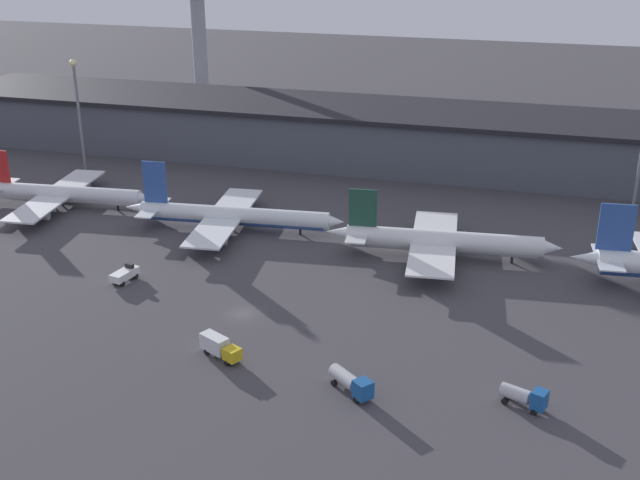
{
  "coord_description": "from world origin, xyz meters",
  "views": [
    {
      "loc": [
        43.06,
        -108.54,
        61.82
      ],
      "look_at": [
        7.7,
        19.64,
        6.0
      ],
      "focal_mm": 45.0,
      "sensor_mm": 36.0,
      "label": 1
    }
  ],
  "objects_px": {
    "airplane_2": "(441,241)",
    "service_vehicle_2": "(525,396)",
    "service_vehicle_1": "(125,274)",
    "service_vehicle_0": "(219,346)",
    "service_vehicle_3": "(351,382)",
    "control_tower": "(199,31)",
    "airplane_0": "(62,194)",
    "airplane_1": "(231,216)"
  },
  "relations": [
    {
      "from": "service_vehicle_2",
      "to": "airplane_0",
      "type": "bearing_deg",
      "value": 173.87
    },
    {
      "from": "service_vehicle_1",
      "to": "airplane_1",
      "type": "bearing_deg",
      "value": -6.29
    },
    {
      "from": "service_vehicle_0",
      "to": "control_tower",
      "type": "height_order",
      "value": "control_tower"
    },
    {
      "from": "airplane_1",
      "to": "airplane_2",
      "type": "distance_m",
      "value": 43.23
    },
    {
      "from": "airplane_0",
      "to": "service_vehicle_1",
      "type": "xyz_separation_m",
      "value": [
        31.53,
        -30.51,
        -1.71
      ]
    },
    {
      "from": "airplane_2",
      "to": "service_vehicle_2",
      "type": "bearing_deg",
      "value": -74.78
    },
    {
      "from": "airplane_2",
      "to": "control_tower",
      "type": "xyz_separation_m",
      "value": [
        -87.73,
        92.81,
        22.63
      ]
    },
    {
      "from": "airplane_1",
      "to": "service_vehicle_1",
      "type": "bearing_deg",
      "value": -114.12
    },
    {
      "from": "control_tower",
      "to": "airplane_0",
      "type": "bearing_deg",
      "value": -87.58
    },
    {
      "from": "service_vehicle_1",
      "to": "service_vehicle_3",
      "type": "relative_size",
      "value": 0.82
    },
    {
      "from": "airplane_2",
      "to": "service_vehicle_1",
      "type": "bearing_deg",
      "value": -160.04
    },
    {
      "from": "airplane_0",
      "to": "control_tower",
      "type": "relative_size",
      "value": 0.94
    },
    {
      "from": "airplane_0",
      "to": "service_vehicle_3",
      "type": "distance_m",
      "value": 95.37
    },
    {
      "from": "service_vehicle_0",
      "to": "service_vehicle_3",
      "type": "height_order",
      "value": "service_vehicle_3"
    },
    {
      "from": "airplane_1",
      "to": "control_tower",
      "type": "relative_size",
      "value": 1.03
    },
    {
      "from": "airplane_1",
      "to": "service_vehicle_3",
      "type": "distance_m",
      "value": 63.69
    },
    {
      "from": "service_vehicle_2",
      "to": "service_vehicle_0",
      "type": "bearing_deg",
      "value": -160.8
    },
    {
      "from": "airplane_1",
      "to": "airplane_2",
      "type": "height_order",
      "value": "airplane_1"
    },
    {
      "from": "service_vehicle_0",
      "to": "service_vehicle_3",
      "type": "bearing_deg",
      "value": 16.08
    },
    {
      "from": "airplane_0",
      "to": "control_tower",
      "type": "bearing_deg",
      "value": 87.0
    },
    {
      "from": "service_vehicle_3",
      "to": "control_tower",
      "type": "bearing_deg",
      "value": 159.28
    },
    {
      "from": "airplane_1",
      "to": "service_vehicle_1",
      "type": "relative_size",
      "value": 7.75
    },
    {
      "from": "service_vehicle_0",
      "to": "service_vehicle_2",
      "type": "xyz_separation_m",
      "value": [
        43.85,
        -1.22,
        -0.09
      ]
    },
    {
      "from": "service_vehicle_1",
      "to": "control_tower",
      "type": "bearing_deg",
      "value": 29.07
    },
    {
      "from": "airplane_1",
      "to": "service_vehicle_0",
      "type": "bearing_deg",
      "value": -76.17
    },
    {
      "from": "airplane_0",
      "to": "service_vehicle_1",
      "type": "bearing_deg",
      "value": -49.47
    },
    {
      "from": "service_vehicle_3",
      "to": "airplane_2",
      "type": "bearing_deg",
      "value": 122.54
    },
    {
      "from": "service_vehicle_0",
      "to": "service_vehicle_3",
      "type": "relative_size",
      "value": 1.02
    },
    {
      "from": "service_vehicle_2",
      "to": "airplane_2",
      "type": "bearing_deg",
      "value": 131.42
    },
    {
      "from": "service_vehicle_0",
      "to": "service_vehicle_3",
      "type": "xyz_separation_m",
      "value": [
        20.94,
        -4.06,
        -0.05
      ]
    },
    {
      "from": "service_vehicle_1",
      "to": "service_vehicle_2",
      "type": "relative_size",
      "value": 0.92
    },
    {
      "from": "airplane_0",
      "to": "airplane_2",
      "type": "bearing_deg",
      "value": -9.23
    },
    {
      "from": "airplane_2",
      "to": "control_tower",
      "type": "distance_m",
      "value": 129.7
    },
    {
      "from": "airplane_0",
      "to": "control_tower",
      "type": "height_order",
      "value": "control_tower"
    },
    {
      "from": "service_vehicle_2",
      "to": "service_vehicle_3",
      "type": "distance_m",
      "value": 23.08
    },
    {
      "from": "airplane_2",
      "to": "service_vehicle_1",
      "type": "relative_size",
      "value": 7.4
    },
    {
      "from": "service_vehicle_0",
      "to": "service_vehicle_3",
      "type": "distance_m",
      "value": 21.33
    },
    {
      "from": "service_vehicle_1",
      "to": "control_tower",
      "type": "distance_m",
      "value": 125.31
    },
    {
      "from": "airplane_0",
      "to": "airplane_1",
      "type": "height_order",
      "value": "airplane_1"
    },
    {
      "from": "airplane_0",
      "to": "airplane_2",
      "type": "height_order",
      "value": "airplane_2"
    },
    {
      "from": "airplane_0",
      "to": "service_vehicle_1",
      "type": "height_order",
      "value": "airplane_0"
    },
    {
      "from": "airplane_0",
      "to": "service_vehicle_0",
      "type": "relative_size",
      "value": 5.7
    }
  ]
}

